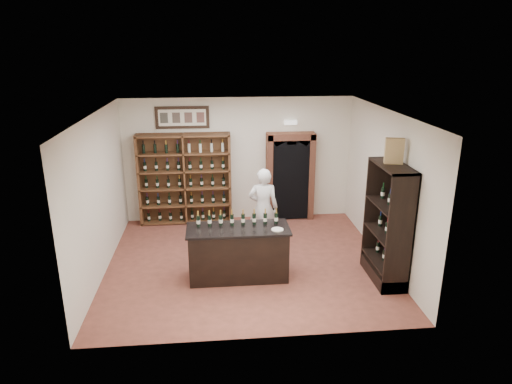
{
  "coord_description": "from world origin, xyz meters",
  "views": [
    {
      "loc": [
        -0.62,
        -8.27,
        4.21
      ],
      "look_at": [
        0.22,
        0.3,
        1.38
      ],
      "focal_mm": 32.0,
      "sensor_mm": 36.0,
      "label": 1
    }
  ],
  "objects_px": {
    "wine_shelf": "(185,179)",
    "shopkeeper": "(263,208)",
    "wine_crate": "(394,151)",
    "counter_bottle_0": "(198,221)",
    "tasting_counter": "(238,253)",
    "side_cabinet": "(388,241)"
  },
  "relations": [
    {
      "from": "wine_shelf",
      "to": "shopkeeper",
      "type": "relative_size",
      "value": 1.27
    },
    {
      "from": "wine_shelf",
      "to": "wine_crate",
      "type": "height_order",
      "value": "wine_crate"
    },
    {
      "from": "shopkeeper",
      "to": "wine_crate",
      "type": "height_order",
      "value": "wine_crate"
    },
    {
      "from": "counter_bottle_0",
      "to": "shopkeeper",
      "type": "height_order",
      "value": "shopkeeper"
    },
    {
      "from": "counter_bottle_0",
      "to": "shopkeeper",
      "type": "bearing_deg",
      "value": 42.27
    },
    {
      "from": "tasting_counter",
      "to": "side_cabinet",
      "type": "height_order",
      "value": "side_cabinet"
    },
    {
      "from": "wine_shelf",
      "to": "counter_bottle_0",
      "type": "bearing_deg",
      "value": -82.24
    },
    {
      "from": "shopkeeper",
      "to": "wine_crate",
      "type": "relative_size",
      "value": 3.87
    },
    {
      "from": "counter_bottle_0",
      "to": "side_cabinet",
      "type": "relative_size",
      "value": 0.14
    },
    {
      "from": "wine_shelf",
      "to": "shopkeeper",
      "type": "bearing_deg",
      "value": -42.53
    },
    {
      "from": "counter_bottle_0",
      "to": "side_cabinet",
      "type": "bearing_deg",
      "value": -7.37
    },
    {
      "from": "tasting_counter",
      "to": "side_cabinet",
      "type": "bearing_deg",
      "value": -6.28
    },
    {
      "from": "wine_crate",
      "to": "wine_shelf",
      "type": "bearing_deg",
      "value": 154.77
    },
    {
      "from": "tasting_counter",
      "to": "wine_shelf",
      "type": "bearing_deg",
      "value": 110.56
    },
    {
      "from": "wine_shelf",
      "to": "shopkeeper",
      "type": "distance_m",
      "value": 2.34
    },
    {
      "from": "wine_shelf",
      "to": "counter_bottle_0",
      "type": "height_order",
      "value": "wine_shelf"
    },
    {
      "from": "side_cabinet",
      "to": "shopkeeper",
      "type": "distance_m",
      "value": 2.69
    },
    {
      "from": "side_cabinet",
      "to": "wine_shelf",
      "type": "bearing_deg",
      "value": 139.79
    },
    {
      "from": "wine_shelf",
      "to": "side_cabinet",
      "type": "relative_size",
      "value": 1.0
    },
    {
      "from": "wine_shelf",
      "to": "wine_crate",
      "type": "bearing_deg",
      "value": -39.51
    },
    {
      "from": "wine_shelf",
      "to": "shopkeeper",
      "type": "xyz_separation_m",
      "value": [
        1.72,
        -1.57,
        -0.23
      ]
    },
    {
      "from": "wine_shelf",
      "to": "side_cabinet",
      "type": "height_order",
      "value": "same"
    }
  ]
}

